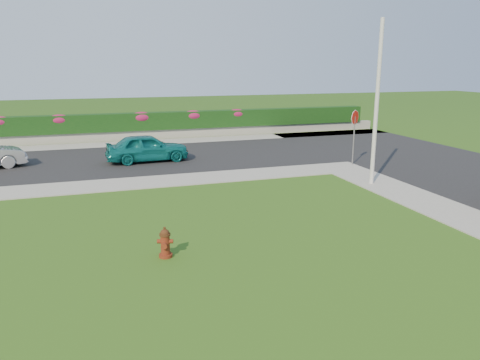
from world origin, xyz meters
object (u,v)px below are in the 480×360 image
object	(u,v)px
stop_sign	(355,124)
utility_pole	(377,104)
fire_hydrant	(165,243)
sedan_teal	(147,148)

from	to	relation	value
stop_sign	utility_pole	bearing A→B (deg)	-118.19
stop_sign	fire_hydrant	bearing A→B (deg)	-150.20
fire_hydrant	utility_pole	distance (m)	10.64
utility_pole	stop_sign	xyz separation A→B (m)	(1.23, 3.48, -1.23)
fire_hydrant	utility_pole	xyz separation A→B (m)	(9.10, 4.72, 2.83)
fire_hydrant	stop_sign	xyz separation A→B (m)	(10.33, 8.20, 1.60)
sedan_teal	stop_sign	distance (m)	10.08
fire_hydrant	sedan_teal	bearing A→B (deg)	101.98
fire_hydrant	sedan_teal	xyz separation A→B (m)	(1.08, 12.00, 0.34)
stop_sign	sedan_teal	bearing A→B (deg)	149.03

